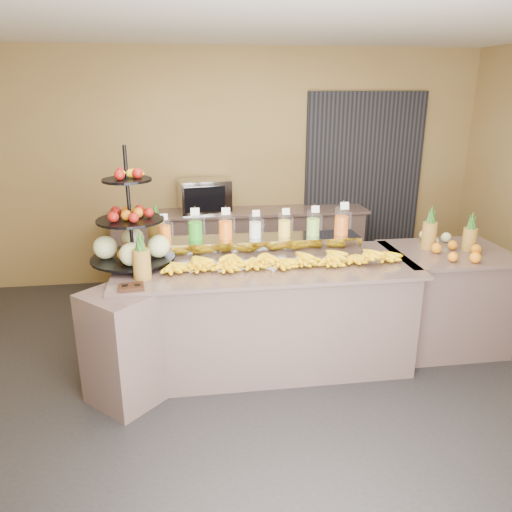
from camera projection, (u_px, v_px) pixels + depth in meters
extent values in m
plane|color=black|center=(271.00, 380.00, 4.19)|extent=(6.00, 6.00, 0.00)
cube|color=olive|center=(237.00, 168.00, 6.10)|extent=(6.00, 0.02, 2.80)
cube|color=silver|center=(275.00, 11.00, 3.30)|extent=(6.00, 5.00, 0.02)
cube|color=black|center=(363.00, 182.00, 6.34)|extent=(1.50, 0.06, 2.20)
cube|color=gray|center=(265.00, 316.00, 4.33)|extent=(2.40, 0.90, 0.90)
cube|color=gray|center=(266.00, 265.00, 4.18)|extent=(2.50, 1.00, 0.03)
cube|color=gray|center=(125.00, 347.00, 3.80)|extent=(0.71, 0.71, 0.90)
cube|color=gray|center=(443.00, 300.00, 4.65)|extent=(1.00, 0.80, 0.90)
cube|color=gray|center=(449.00, 253.00, 4.51)|extent=(1.08, 0.88, 0.03)
cube|color=gray|center=(240.00, 249.00, 6.16)|extent=(3.00, 0.50, 0.90)
cube|color=gray|center=(240.00, 212.00, 6.01)|extent=(3.10, 0.55, 0.03)
cube|color=gray|center=(255.00, 245.00, 4.41)|extent=(1.85, 0.30, 0.15)
cylinder|color=silver|center=(165.00, 230.00, 4.25)|extent=(0.11, 0.11, 0.20)
cylinder|color=orange|center=(165.00, 233.00, 4.26)|extent=(0.10, 0.10, 0.13)
cylinder|color=gray|center=(163.00, 225.00, 4.24)|extent=(0.01, 0.01, 0.23)
cube|color=white|center=(164.00, 217.00, 4.16)|extent=(0.06, 0.02, 0.05)
cylinder|color=silver|center=(195.00, 227.00, 4.28)|extent=(0.13, 0.13, 0.23)
cylinder|color=#229914|center=(196.00, 231.00, 4.29)|extent=(0.12, 0.12, 0.16)
cylinder|color=gray|center=(193.00, 221.00, 4.27)|extent=(0.01, 0.01, 0.27)
cube|color=white|center=(195.00, 212.00, 4.18)|extent=(0.07, 0.02, 0.06)
cylinder|color=silver|center=(226.00, 226.00, 4.32)|extent=(0.12, 0.12, 0.23)
cylinder|color=#FF690A|center=(226.00, 230.00, 4.33)|extent=(0.12, 0.12, 0.15)
cylinder|color=gray|center=(224.00, 220.00, 4.31)|extent=(0.01, 0.01, 0.27)
cube|color=white|center=(226.00, 211.00, 4.22)|extent=(0.07, 0.02, 0.06)
cylinder|color=silver|center=(255.00, 226.00, 4.35)|extent=(0.11, 0.11, 0.20)
cylinder|color=white|center=(255.00, 230.00, 4.37)|extent=(0.10, 0.10, 0.14)
cylinder|color=gray|center=(254.00, 221.00, 4.35)|extent=(0.01, 0.01, 0.24)
cube|color=white|center=(256.00, 213.00, 4.27)|extent=(0.06, 0.02, 0.06)
cylinder|color=silver|center=(284.00, 225.00, 4.39)|extent=(0.11, 0.11, 0.21)
cylinder|color=yellow|center=(284.00, 228.00, 4.40)|extent=(0.11, 0.11, 0.14)
cylinder|color=gray|center=(283.00, 219.00, 4.38)|extent=(0.01, 0.01, 0.25)
cube|color=white|center=(286.00, 211.00, 4.30)|extent=(0.07, 0.02, 0.06)
cylinder|color=silver|center=(313.00, 223.00, 4.42)|extent=(0.12, 0.12, 0.22)
cylinder|color=#84BF40|center=(313.00, 227.00, 4.43)|extent=(0.11, 0.11, 0.15)
cylinder|color=gray|center=(312.00, 217.00, 4.41)|extent=(0.01, 0.01, 0.26)
cube|color=white|center=(315.00, 209.00, 4.33)|extent=(0.07, 0.02, 0.06)
cylinder|color=silver|center=(342.00, 221.00, 4.45)|extent=(0.13, 0.13, 0.24)
cylinder|color=#D15C10|center=(341.00, 225.00, 4.47)|extent=(0.12, 0.12, 0.16)
cylinder|color=gray|center=(340.00, 215.00, 4.44)|extent=(0.01, 0.01, 0.28)
cube|color=white|center=(345.00, 206.00, 4.35)|extent=(0.08, 0.02, 0.07)
ellipsoid|color=yellow|center=(174.00, 265.00, 3.99)|extent=(0.24, 0.18, 0.10)
ellipsoid|color=yellow|center=(201.00, 264.00, 4.02)|extent=(0.24, 0.18, 0.10)
ellipsoid|color=yellow|center=(228.00, 263.00, 4.05)|extent=(0.24, 0.18, 0.10)
ellipsoid|color=yellow|center=(255.00, 262.00, 4.07)|extent=(0.24, 0.18, 0.10)
ellipsoid|color=yellow|center=(281.00, 260.00, 4.10)|extent=(0.24, 0.18, 0.10)
ellipsoid|color=yellow|center=(307.00, 259.00, 4.13)|extent=(0.24, 0.18, 0.10)
ellipsoid|color=yellow|center=(332.00, 258.00, 4.16)|extent=(0.24, 0.18, 0.10)
ellipsoid|color=yellow|center=(357.00, 257.00, 4.19)|extent=(0.24, 0.18, 0.10)
ellipsoid|color=yellow|center=(382.00, 256.00, 4.22)|extent=(0.24, 0.18, 0.10)
ellipsoid|color=yellow|center=(195.00, 256.00, 3.99)|extent=(0.20, 0.16, 0.09)
ellipsoid|color=yellow|center=(230.00, 255.00, 4.03)|extent=(0.20, 0.16, 0.09)
ellipsoid|color=yellow|center=(264.00, 253.00, 4.06)|extent=(0.20, 0.16, 0.09)
ellipsoid|color=yellow|center=(298.00, 252.00, 4.10)|extent=(0.20, 0.16, 0.09)
ellipsoid|color=yellow|center=(331.00, 250.00, 4.14)|extent=(0.20, 0.16, 0.09)
ellipsoid|color=yellow|center=(363.00, 249.00, 4.18)|extent=(0.20, 0.16, 0.09)
cylinder|color=black|center=(129.00, 207.00, 4.01)|extent=(0.03, 0.03, 0.98)
cylinder|color=black|center=(133.00, 258.00, 4.15)|extent=(0.79, 0.79, 0.02)
cylinder|color=black|center=(130.00, 220.00, 4.05)|extent=(0.62, 0.62, 0.02)
cylinder|color=black|center=(127.00, 180.00, 3.94)|extent=(0.45, 0.45, 0.02)
sphere|color=beige|center=(159.00, 245.00, 4.15)|extent=(0.18, 0.18, 0.18)
sphere|color=maroon|center=(149.00, 213.00, 4.05)|extent=(0.09, 0.09, 0.09)
sphere|color=orange|center=(119.00, 252.00, 4.12)|extent=(0.10, 0.10, 0.10)
cube|color=black|center=(131.00, 287.00, 3.65)|extent=(0.20, 0.16, 0.03)
cylinder|color=brown|center=(142.00, 264.00, 3.81)|extent=(0.14, 0.14, 0.23)
cone|color=#234B19|center=(140.00, 240.00, 3.75)|extent=(0.07, 0.07, 0.16)
cylinder|color=brown|center=(157.00, 235.00, 4.48)|extent=(0.15, 0.15, 0.29)
cone|color=#234B19|center=(155.00, 211.00, 4.41)|extent=(0.08, 0.08, 0.16)
cylinder|color=brown|center=(429.00, 235.00, 4.54)|extent=(0.13, 0.13, 0.25)
cylinder|color=brown|center=(469.00, 239.00, 4.50)|extent=(0.12, 0.12, 0.21)
ellipsoid|color=orange|center=(458.00, 251.00, 4.35)|extent=(0.37, 0.25, 0.09)
cube|color=gray|center=(204.00, 196.00, 5.89)|extent=(0.63, 0.48, 0.39)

